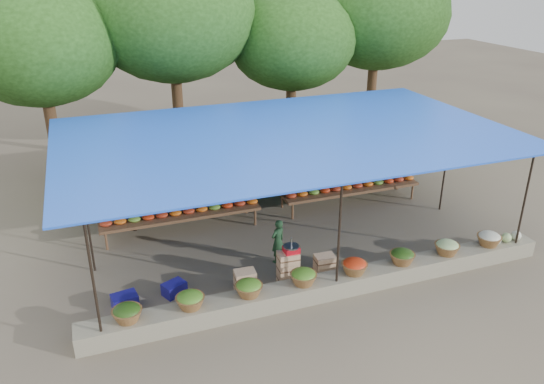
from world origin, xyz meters
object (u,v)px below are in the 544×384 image
object	(u,v)px
crate_counter	(287,271)
vendor_seated	(278,241)
weighing_scale	(291,249)
blue_crate_back	(125,301)
blue_crate_front	(174,289)

from	to	relation	value
crate_counter	vendor_seated	size ratio (longest dim) A/B	2.16
weighing_scale	crate_counter	bearing A→B (deg)	180.00
vendor_seated	blue_crate_back	size ratio (longest dim) A/B	2.15
vendor_seated	blue_crate_back	world-z (taller)	vendor_seated
weighing_scale	vendor_seated	bearing A→B (deg)	87.38
weighing_scale	blue_crate_front	distance (m)	2.67
weighing_scale	blue_crate_front	world-z (taller)	weighing_scale
blue_crate_front	vendor_seated	bearing A→B (deg)	-13.47
vendor_seated	blue_crate_back	bearing A→B (deg)	-14.59
vendor_seated	blue_crate_front	xyz separation A→B (m)	(-2.58, -0.52, -0.41)
blue_crate_back	vendor_seated	bearing A→B (deg)	0.96
crate_counter	blue_crate_front	distance (m)	2.48
crate_counter	vendor_seated	world-z (taller)	vendor_seated
vendor_seated	blue_crate_front	world-z (taller)	vendor_seated
blue_crate_front	blue_crate_back	distance (m)	1.06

